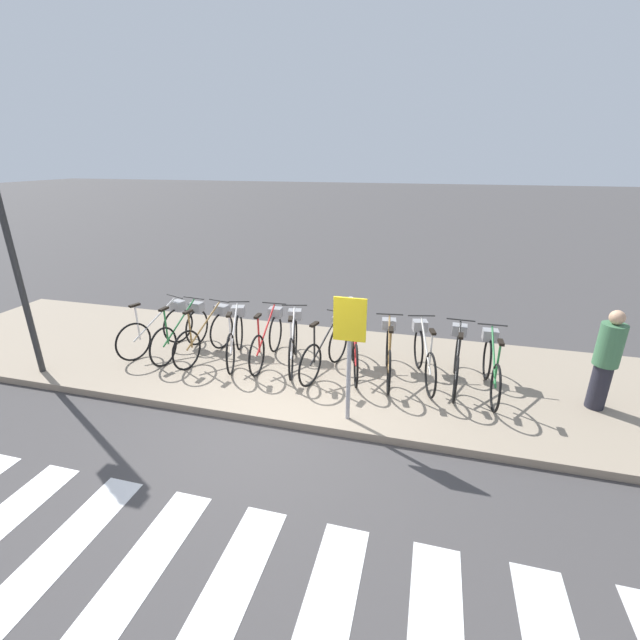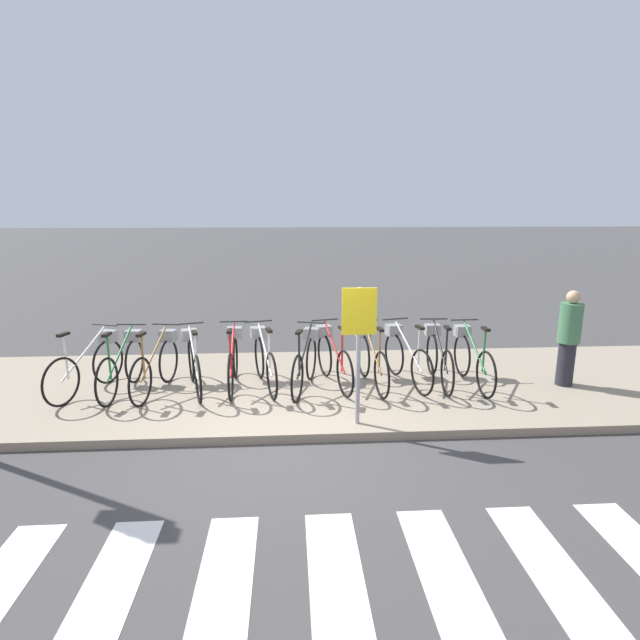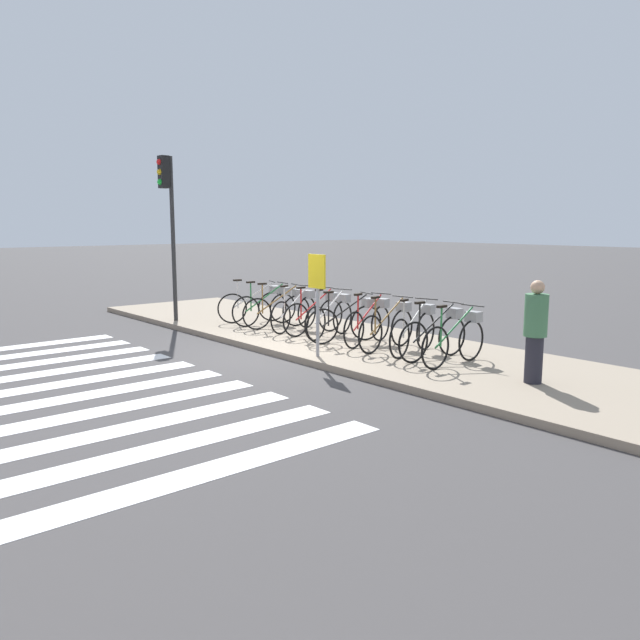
{
  "view_description": "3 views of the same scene",
  "coord_description": "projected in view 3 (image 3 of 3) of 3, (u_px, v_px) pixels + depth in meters",
  "views": [
    {
      "loc": [
        1.93,
        -4.86,
        3.64
      ],
      "look_at": [
        0.35,
        1.12,
        1.26
      ],
      "focal_mm": 24.0,
      "sensor_mm": 36.0,
      "label": 1
    },
    {
      "loc": [
        0.1,
        -5.8,
        2.96
      ],
      "look_at": [
        0.53,
        0.99,
        1.37
      ],
      "focal_mm": 28.0,
      "sensor_mm": 36.0,
      "label": 2
    },
    {
      "loc": [
        9.33,
        -6.77,
        2.48
      ],
      "look_at": [
        0.52,
        0.75,
        0.68
      ],
      "focal_mm": 35.0,
      "sensor_mm": 36.0,
      "label": 3
    }
  ],
  "objects": [
    {
      "name": "sign_post",
      "position": [
        317.0,
        287.0,
        10.98
      ],
      "size": [
        0.44,
        0.07,
        1.82
      ],
      "color": "#99999E",
      "rests_on": "sidewalk"
    },
    {
      "name": "parked_bicycle_9",
      "position": [
        415.0,
        329.0,
        11.34
      ],
      "size": [
        0.55,
        1.67,
        1.05
      ],
      "color": "black",
      "rests_on": "sidewalk"
    },
    {
      "name": "parked_bicycle_10",
      "position": [
        437.0,
        333.0,
        10.91
      ],
      "size": [
        0.46,
        1.71,
        1.05
      ],
      "color": "black",
      "rests_on": "sidewalk"
    },
    {
      "name": "parked_bicycle_4",
      "position": [
        317.0,
        313.0,
        13.39
      ],
      "size": [
        0.46,
        1.71,
        1.05
      ],
      "color": "black",
      "rests_on": "sidewalk"
    },
    {
      "name": "traffic_light",
      "position": [
        168.0,
        204.0,
        14.81
      ],
      "size": [
        0.24,
        0.4,
        3.93
      ],
      "color": "#2D2D2D",
      "rests_on": "sidewalk"
    },
    {
      "name": "pedestrian",
      "position": [
        535.0,
        330.0,
        9.2
      ],
      "size": [
        0.34,
        0.34,
        1.54
      ],
      "color": "#23232D",
      "rests_on": "sidewalk"
    },
    {
      "name": "parked_bicycle_8",
      "position": [
        390.0,
        326.0,
        11.73
      ],
      "size": [
        0.46,
        1.7,
        1.05
      ],
      "color": "black",
      "rests_on": "sidewalk"
    },
    {
      "name": "parked_bicycle_6",
      "position": [
        349.0,
        320.0,
        12.44
      ],
      "size": [
        0.58,
        1.66,
        1.05
      ],
      "color": "black",
      "rests_on": "sidewalk"
    },
    {
      "name": "parked_bicycle_1",
      "position": [
        268.0,
        306.0,
        14.58
      ],
      "size": [
        0.46,
        1.7,
        1.05
      ],
      "color": "black",
      "rests_on": "sidewalk"
    },
    {
      "name": "parked_bicycle_5",
      "position": [
        332.0,
        315.0,
        13.03
      ],
      "size": [
        0.57,
        1.67,
        1.05
      ],
      "color": "black",
      "rests_on": "sidewalk"
    },
    {
      "name": "parked_bicycle_0",
      "position": [
        256.0,
        303.0,
        14.98
      ],
      "size": [
        0.7,
        1.62,
        1.05
      ],
      "color": "black",
      "rests_on": "sidewalk"
    },
    {
      "name": "parked_bicycle_11",
      "position": [
        457.0,
        338.0,
        10.46
      ],
      "size": [
        0.46,
        1.71,
        1.05
      ],
      "color": "black",
      "rests_on": "sidewalk"
    },
    {
      "name": "parked_bicycle_3",
      "position": [
        297.0,
        310.0,
        13.79
      ],
      "size": [
        0.62,
        1.65,
        1.05
      ],
      "color": "black",
      "rests_on": "sidewalk"
    },
    {
      "name": "ground_plane",
      "position": [
        272.0,
        356.0,
        11.74
      ],
      "size": [
        120.0,
        120.0,
        0.0
      ],
      "primitive_type": "plane",
      "color": "#423F3F"
    },
    {
      "name": "parked_bicycle_2",
      "position": [
        280.0,
        308.0,
        14.17
      ],
      "size": [
        0.48,
        1.69,
        1.05
      ],
      "color": "black",
      "rests_on": "sidewalk"
    },
    {
      "name": "sidewalk",
      "position": [
        343.0,
        341.0,
        12.89
      ],
      "size": [
        15.86,
        3.63,
        0.12
      ],
      "color": "gray",
      "rests_on": "ground_plane"
    },
    {
      "name": "parked_bicycle_7",
      "position": [
        370.0,
        321.0,
        12.23
      ],
      "size": [
        0.57,
        1.67,
        1.05
      ],
      "color": "black",
      "rests_on": "sidewalk"
    }
  ]
}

